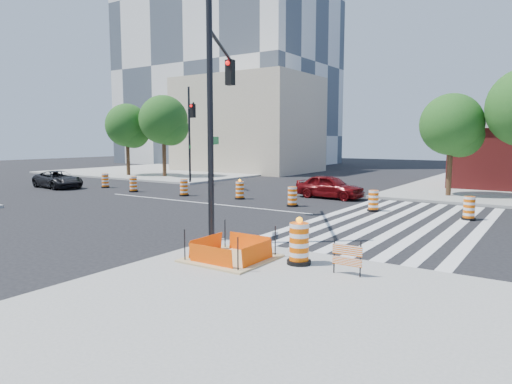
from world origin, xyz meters
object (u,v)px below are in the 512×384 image
Objects in this scene: dark_suv at (58,179)px; signal_pole_se at (218,87)px; red_coupe at (330,187)px; signal_pole_nw at (190,125)px.

signal_pole_se reaches higher than dark_suv.
signal_pole_se is at bearing -172.28° from red_coupe.
red_coupe is 12.48m from signal_pole_se.
signal_pole_se is at bearing -0.03° from signal_pole_nw.
red_coupe is at bearing -66.27° from dark_suv.
signal_pole_se reaches higher than signal_pole_nw.
dark_suv is 0.60× the size of signal_pole_nw.
dark_suv is (-18.58, -5.59, -0.08)m from red_coupe.
signal_pole_nw is (-12.51, 12.40, -0.86)m from signal_pole_se.
signal_pole_se is (0.83, -11.54, 4.66)m from red_coupe.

